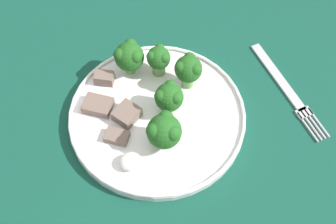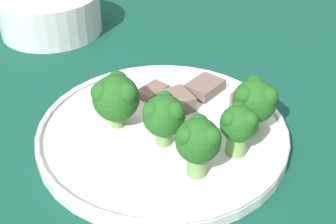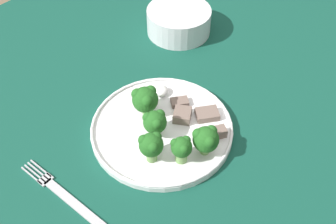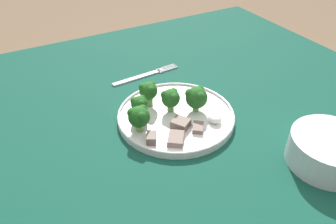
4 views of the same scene
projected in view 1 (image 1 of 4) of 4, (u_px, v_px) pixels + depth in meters
table at (142, 193)px, 0.76m from camera, size 1.24×1.12×0.71m
dinner_plate at (157, 116)px, 0.73m from camera, size 0.27×0.27×0.02m
fork at (287, 89)px, 0.76m from camera, size 0.03×0.21×0.00m
broccoli_floret_near_rim_left at (164, 131)px, 0.67m from camera, size 0.05×0.05×0.06m
broccoli_floret_center_left at (169, 97)px, 0.70m from camera, size 0.05×0.04×0.06m
broccoli_floret_back_left at (129, 56)px, 0.74m from camera, size 0.05×0.05×0.06m
broccoli_floret_front_left at (159, 59)px, 0.74m from camera, size 0.04×0.04×0.06m
broccoli_floret_center_back at (188, 69)px, 0.72m from camera, size 0.04×0.04×0.06m
meat_slice_front_slice at (127, 114)px, 0.72m from camera, size 0.05×0.05×0.02m
meat_slice_middle_slice at (98, 105)px, 0.73m from camera, size 0.06×0.05×0.01m
meat_slice_rear_slice at (117, 137)px, 0.70m from camera, size 0.04×0.04×0.01m
meat_slice_edge_slice at (103, 78)px, 0.75m from camera, size 0.04×0.03×0.02m
sauce_dollop at (130, 161)px, 0.67m from camera, size 0.03×0.03×0.02m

